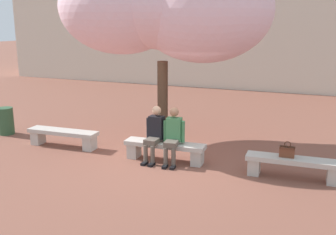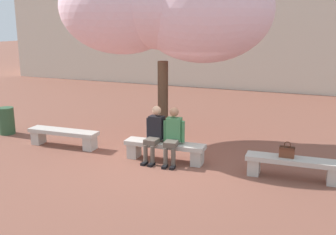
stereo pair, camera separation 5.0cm
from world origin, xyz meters
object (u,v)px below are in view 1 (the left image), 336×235
Objects in this scene: stone_bench_center at (293,165)px; person_seated_right at (173,134)px; stone_bench_near_west at (165,148)px; handbag at (287,151)px; trash_bin at (6,121)px; person_seated_left at (155,132)px; cherry_tree_main at (164,9)px; stone_bench_west_end at (63,135)px.

person_seated_right is (-2.64, -0.05, 0.39)m from stone_bench_center.
person_seated_right reaches higher than stone_bench_center.
handbag is (2.73, 0.01, 0.27)m from stone_bench_near_west.
trash_bin is (-7.86, 0.37, -0.19)m from handbag.
person_seated_left is at bearing -166.52° from stone_bench_near_west.
person_seated_left is 0.24× the size of cherry_tree_main.
stone_bench_west_end is 4.15m from cherry_tree_main.
stone_bench_near_west is 2.86m from stone_bench_center.
stone_bench_west_end is at bearing -179.90° from handbag.
stone_bench_near_west is 0.46m from person_seated_right.
stone_bench_west_end is 3.12m from person_seated_right.
person_seated_right is (3.09, -0.05, 0.39)m from stone_bench_west_end.
stone_bench_center is at bearing 0.99° from person_seated_left.
person_seated_right is at bearing -178.56° from handbag.
stone_bench_center is at bearing -2.69° from trash_bin.
stone_bench_west_end is at bearing -9.41° from trash_bin.
trash_bin is at bearing 175.81° from stone_bench_near_west.
person_seated_left reaches higher than handbag.
handbag is (5.59, 0.01, 0.27)m from stone_bench_west_end.
stone_bench_west_end is 2.30m from trash_bin.
person_seated_right is 0.24× the size of cherry_tree_main.
cherry_tree_main reaches higher than stone_bench_west_end.
handbag reaches higher than stone_bench_near_west.
trash_bin is (-5.14, 0.38, 0.08)m from stone_bench_near_west.
stone_bench_west_end is 2.47× the size of trash_bin.
stone_bench_near_west is 0.45m from person_seated_left.
person_seated_left is at bearing -179.94° from person_seated_right.
person_seated_left reaches higher than stone_bench_near_west.
cherry_tree_main is at bearing 11.80° from trash_bin.
person_seated_left is (2.64, -0.05, 0.39)m from stone_bench_west_end.
person_seated_left reaches higher than stone_bench_center.
person_seated_left is 3.14m from cherry_tree_main.
handbag is (-0.14, 0.01, 0.27)m from stone_bench_center.
stone_bench_center is (5.73, 0.00, 0.00)m from stone_bench_west_end.
handbag is 4.60m from cherry_tree_main.
cherry_tree_main reaches higher than person_seated_right.
cherry_tree_main reaches higher than stone_bench_near_west.
stone_bench_near_west and stone_bench_center have the same top height.
trash_bin reaches higher than stone_bench_center.
cherry_tree_main is at bearing 104.10° from person_seated_left.
stone_bench_near_west is 0.36× the size of cherry_tree_main.
stone_bench_center is 2.67m from person_seated_right.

